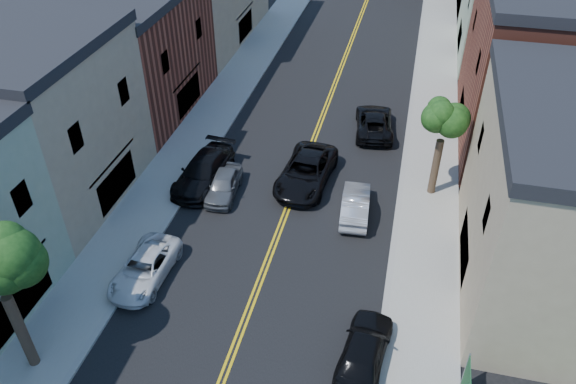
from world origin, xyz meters
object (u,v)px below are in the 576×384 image
Objects in this scene: black_suv_lane at (306,171)px; grey_car_left at (224,185)px; black_car_left at (204,171)px; black_car_right at (364,350)px; silver_car_right at (355,204)px; white_pickup at (145,268)px; dark_car_right_far at (374,122)px.

grey_car_left is at bearing -149.22° from black_suv_lane.
black_car_left is 1.23× the size of black_car_right.
black_suv_lane reaches higher than black_car_right.
silver_car_right is 4.03m from black_suv_lane.
black_car_right is 0.76× the size of black_suv_lane.
white_pickup is 8.25m from black_car_left.
black_car_left is at bearing -37.62° from black_car_right.
black_car_left is (0.00, 8.24, 0.16)m from white_pickup.
black_car_left is at bearing -162.92° from black_suv_lane.
black_car_right is 13.03m from black_suv_lane.
black_car_left is 12.52m from dark_car_right_far.
black_suv_lane is (-5.00, 12.03, 0.06)m from black_car_right.
black_suv_lane is at bearing 57.24° from dark_car_right_far.
dark_car_right_far reaches higher than grey_car_left.
dark_car_right_far is (9.30, 8.39, -0.08)m from black_car_left.
dark_car_right_far is (7.74, 9.24, 0.05)m from grey_car_left.
black_car_left is 0.94× the size of black_suv_lane.
black_car_left is 6.15m from black_suv_lane.
black_suv_lane is (4.44, 2.20, 0.15)m from grey_car_left.
grey_car_left is 4.96m from black_suv_lane.
dark_car_right_far is at bearing -94.18° from silver_car_right.
dark_car_right_far is at bearing 69.30° from black_suv_lane.
white_pickup is 11.81m from silver_car_right.
black_car_left is 1.06× the size of dark_car_right_far.
black_car_right reaches higher than white_pickup.
grey_car_left reaches higher than white_pickup.
silver_car_right is at bearing -0.80° from black_car_left.
black_car_right reaches higher than silver_car_right.
black_car_right is at bearing -50.01° from grey_car_left.
black_suv_lane is (-3.30, 2.31, 0.13)m from silver_car_right.
grey_car_left is 0.67× the size of black_suv_lane.
grey_car_left is 1.78m from black_car_left.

